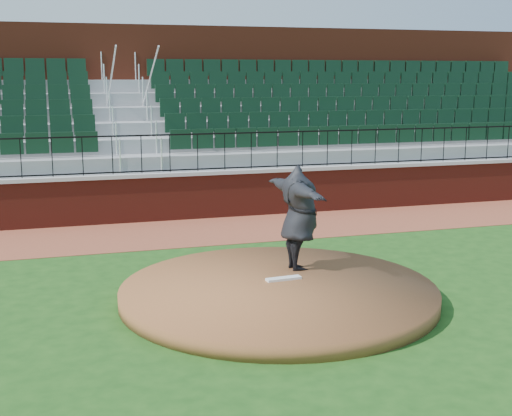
{
  "coord_description": "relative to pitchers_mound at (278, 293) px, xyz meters",
  "views": [
    {
      "loc": [
        -3.8,
        -11.19,
        3.87
      ],
      "look_at": [
        0.0,
        1.5,
        1.3
      ],
      "focal_mm": 48.37,
      "sensor_mm": 36.0,
      "label": 1
    }
  ],
  "objects": [
    {
      "name": "ground",
      "position": [
        0.12,
        0.25,
        -0.12
      ],
      "size": [
        90.0,
        90.0,
        0.0
      ],
      "primitive_type": "plane",
      "color": "#1B4614",
      "rests_on": "ground"
    },
    {
      "name": "warning_track",
      "position": [
        0.12,
        5.65,
        -0.12
      ],
      "size": [
        34.0,
        3.2,
        0.01
      ],
      "primitive_type": "cube",
      "color": "brown",
      "rests_on": "ground"
    },
    {
      "name": "field_wall",
      "position": [
        0.12,
        7.25,
        0.47
      ],
      "size": [
        34.0,
        0.35,
        1.2
      ],
      "primitive_type": "cube",
      "color": "maroon",
      "rests_on": "ground"
    },
    {
      "name": "wall_cap",
      "position": [
        0.12,
        7.25,
        1.12
      ],
      "size": [
        34.0,
        0.45,
        0.1
      ],
      "primitive_type": "cube",
      "color": "#B7B7B7",
      "rests_on": "field_wall"
    },
    {
      "name": "wall_railing",
      "position": [
        0.12,
        7.25,
        1.67
      ],
      "size": [
        34.0,
        0.05,
        1.0
      ],
      "primitive_type": null,
      "color": "black",
      "rests_on": "wall_cap"
    },
    {
      "name": "seating_stands",
      "position": [
        0.12,
        9.98,
        2.18
      ],
      "size": [
        34.0,
        5.1,
        4.6
      ],
      "primitive_type": null,
      "color": "gray",
      "rests_on": "ground"
    },
    {
      "name": "concourse_wall",
      "position": [
        0.12,
        12.78,
        2.62
      ],
      "size": [
        34.0,
        0.5,
        5.5
      ],
      "primitive_type": "cube",
      "color": "maroon",
      "rests_on": "ground"
    },
    {
      "name": "pitchers_mound",
      "position": [
        0.0,
        0.0,
        0.0
      ],
      "size": [
        5.52,
        5.52,
        0.25
      ],
      "primitive_type": "cylinder",
      "color": "brown",
      "rests_on": "ground"
    },
    {
      "name": "pitching_rubber",
      "position": [
        0.2,
        0.31,
        0.15
      ],
      "size": [
        0.66,
        0.21,
        0.04
      ],
      "primitive_type": "cube",
      "rotation": [
        0.0,
        0.0,
        0.08
      ],
      "color": "white",
      "rests_on": "pitchers_mound"
    },
    {
      "name": "pitcher",
      "position": [
        0.7,
        0.89,
        1.12
      ],
      "size": [
        0.78,
        2.46,
        1.98
      ],
      "primitive_type": "imported",
      "rotation": [
        0.0,
        0.0,
        1.62
      ],
      "color": "black",
      "rests_on": "pitchers_mound"
    }
  ]
}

